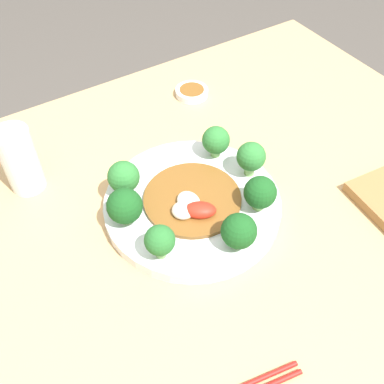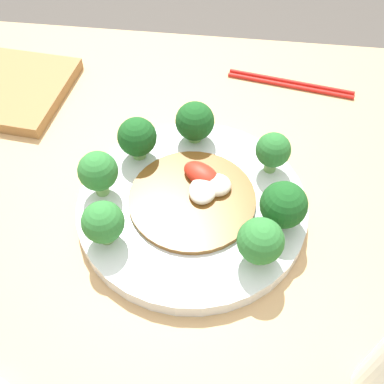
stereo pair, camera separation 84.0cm
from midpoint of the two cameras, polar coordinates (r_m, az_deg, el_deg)
The scene contains 13 objects.
ground_plane at distance 1.31m, azimuth 7.86°, elevation -35.95°, with size 8.00×8.00×0.00m, color #4C4742.
table at distance 0.95m, azimuth 10.60°, elevation -33.49°, with size 1.15×0.87×0.74m.
plate at distance 0.57m, azimuth 13.67°, elevation -29.46°, with size 0.31×0.31×0.02m.
broccoli_northeast at distance 0.50m, azimuth 10.53°, elevation -41.61°, with size 0.05×0.05×0.06m.
broccoli_west at distance 0.57m, azimuth 24.88°, elevation -20.54°, with size 0.05×0.05×0.07m.
broccoli_southeast at distance 0.51m, azimuth 0.02°, elevation -27.08°, with size 0.06×0.06×0.07m.
broccoli_southwest at distance 0.57m, azimuth 17.18°, elevation -16.63°, with size 0.05×0.05×0.06m.
broccoli_north at distance 0.53m, azimuth 26.32°, elevation -36.78°, with size 0.06×0.06×0.06m.
broccoli_northwest at distance 0.56m, azimuth 27.93°, elevation -27.89°, with size 0.06×0.06×0.07m.
broccoli_east at distance 0.50m, azimuth 1.11°, elevation -34.14°, with size 0.06×0.06×0.07m.
stirfry_center at distance 0.55m, azimuth 14.22°, elevation -29.98°, with size 0.17×0.17×0.03m.
drinking_glass at distance 0.55m, azimuth -21.19°, elevation -21.52°, with size 0.06×0.06×0.13m.
sauce_dish at distance 0.72m, azimuth 9.35°, elevation -2.51°, with size 0.07×0.07×0.02m.
Camera 1 is at (0.31, 0.43, 1.36)m, focal length 42.00 mm.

